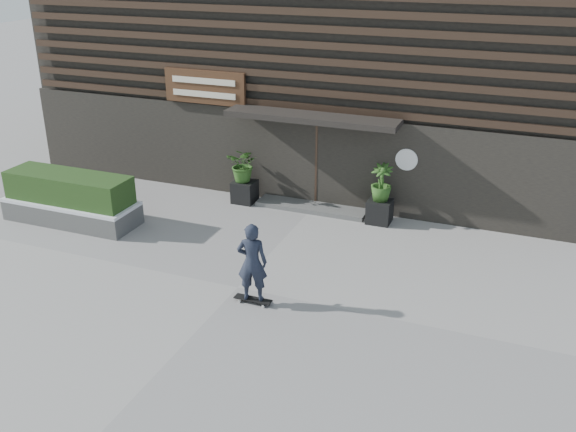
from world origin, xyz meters
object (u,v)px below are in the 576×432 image
at_px(planter_pot_right, 380,211).
at_px(skateboarder, 252,263).
at_px(planter_pot_left, 245,191).
at_px(raised_bed, 72,212).

bearing_deg(planter_pot_right, skateboarder, -105.51).
bearing_deg(skateboarder, planter_pot_left, 116.89).
relative_size(planter_pot_left, planter_pot_right, 1.00).
distance_m(planter_pot_left, raised_bed, 4.54).
bearing_deg(raised_bed, skateboarder, -18.46).
bearing_deg(planter_pot_right, raised_bed, -158.83).
distance_m(planter_pot_left, planter_pot_right, 3.80).
distance_m(planter_pot_left, skateboarder, 5.46).
height_order(planter_pot_left, planter_pot_right, same).
relative_size(planter_pot_left, skateboarder, 0.35).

